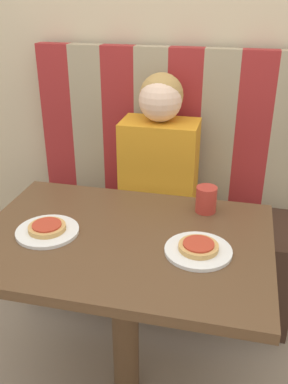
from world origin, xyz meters
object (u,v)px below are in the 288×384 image
(person, at_px, (160,148))
(plate_right, at_px, (198,251))
(pizza_right, at_px, (198,246))
(plate_left, at_px, (47,231))
(drinking_cup, at_px, (206,199))
(pizza_left, at_px, (47,227))

(person, height_order, plate_right, person)
(plate_right, xyz_separation_m, pizza_right, (0.00, 0.00, 0.02))
(plate_left, xyz_separation_m, drinking_cup, (0.50, 0.28, 0.04))
(pizza_right, height_order, drinking_cup, drinking_cup)
(plate_left, distance_m, plate_right, 0.51)
(pizza_right, relative_size, drinking_cup, 1.29)
(plate_left, xyz_separation_m, pizza_left, (0.00, 0.00, 0.02))
(person, xyz_separation_m, plate_left, (-0.25, -0.65, -0.09))
(plate_right, relative_size, pizza_right, 1.69)
(plate_left, relative_size, pizza_right, 1.69)
(plate_right, relative_size, drinking_cup, 2.18)
(plate_right, xyz_separation_m, pizza_left, (-0.51, 0.00, 0.02))
(plate_left, height_order, plate_right, same)
(plate_left, relative_size, plate_right, 1.00)
(person, bearing_deg, drinking_cup, -56.29)
(person, relative_size, plate_right, 3.06)
(person, height_order, pizza_left, person)
(plate_right, bearing_deg, pizza_right, 0.00)
(person, relative_size, drinking_cup, 6.67)
(person, distance_m, pizza_left, 0.70)
(plate_left, distance_m, drinking_cup, 0.57)
(person, height_order, pizza_right, person)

